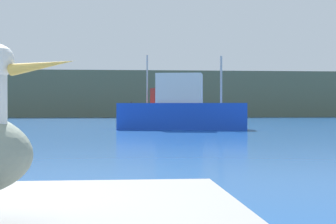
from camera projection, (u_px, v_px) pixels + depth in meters
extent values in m
cube|color=#5B664C|center=(98.00, 95.00, 71.94)|extent=(140.00, 13.31, 5.67)
cone|color=gold|center=(42.00, 65.00, 2.61)|extent=(0.35, 0.23, 0.09)
cube|color=red|center=(173.00, 117.00, 43.88)|extent=(7.40, 3.61, 0.97)
cube|color=maroon|center=(165.00, 99.00, 43.67)|extent=(2.33, 2.20, 1.78)
cylinder|color=#B2B2B2|center=(147.00, 83.00, 43.23)|extent=(0.12, 0.12, 4.37)
cylinder|color=#3F382D|center=(131.00, 106.00, 42.87)|extent=(0.10, 0.10, 0.70)
cube|color=blue|center=(183.00, 116.00, 30.61)|extent=(7.38, 3.58, 1.47)
cube|color=silver|center=(179.00, 88.00, 30.62)|extent=(2.78, 2.12, 1.65)
cylinder|color=#B2B2B2|center=(221.00, 80.00, 30.33)|extent=(0.12, 0.12, 2.60)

